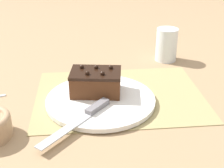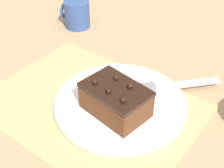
{
  "view_description": "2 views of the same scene",
  "coord_description": "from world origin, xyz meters",
  "views": [
    {
      "loc": [
        -0.1,
        -0.76,
        0.42
      ],
      "look_at": [
        -0.03,
        -0.07,
        0.07
      ],
      "focal_mm": 50.0,
      "sensor_mm": 36.0,
      "label": 1
    },
    {
      "loc": [
        -0.35,
        0.38,
        0.46
      ],
      "look_at": [
        -0.04,
        -0.03,
        0.06
      ],
      "focal_mm": 50.0,
      "sensor_mm": 36.0,
      "label": 2
    }
  ],
  "objects": [
    {
      "name": "placemat_woven",
      "position": [
        0.0,
        0.0,
        0.0
      ],
      "size": [
        0.46,
        0.34,
        0.0
      ],
      "primitive_type": "cube",
      "color": "tan",
      "rests_on": "ground_plane"
    },
    {
      "name": "cake_plate",
      "position": [
        -0.05,
        -0.04,
        0.01
      ],
      "size": [
        0.29,
        0.29,
        0.01
      ],
      "color": "white",
      "rests_on": "placemat_woven"
    },
    {
      "name": "serving_knife",
      "position": [
        -0.09,
        -0.12,
        0.02
      ],
      "size": [
        0.17,
        0.19,
        0.01
      ],
      "rotation": [
        0.0,
        0.0,
        2.42
      ],
      "color": "slate",
      "rests_on": "cake_plate"
    },
    {
      "name": "chocolate_cake",
      "position": [
        -0.07,
        -0.01,
        0.05
      ],
      "size": [
        0.14,
        0.11,
        0.07
      ],
      "rotation": [
        0.0,
        0.0,
        -0.14
      ],
      "color": "#512D19",
      "rests_on": "cake_plate"
    },
    {
      "name": "coffee_mug",
      "position": [
        0.28,
        -0.26,
        0.04
      ],
      "size": [
        0.09,
        0.08,
        0.08
      ],
      "color": "navy",
      "rests_on": "ground_plane"
    },
    {
      "name": "ground_plane",
      "position": [
        0.0,
        0.0,
        0.0
      ],
      "size": [
        3.0,
        3.0,
        0.0
      ],
      "primitive_type": "plane",
      "color": "#9E7F5B"
    }
  ]
}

